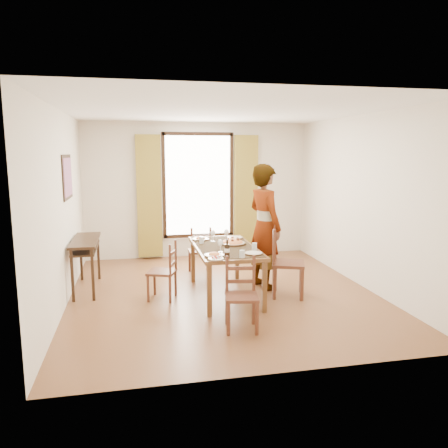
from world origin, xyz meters
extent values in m
plane|color=brown|center=(0.00, 0.00, 0.00)|extent=(5.00, 5.00, 0.00)
cube|color=silver|center=(0.00, 2.50, 1.35)|extent=(4.50, 0.10, 2.70)
cube|color=silver|center=(0.00, -2.50, 1.35)|extent=(4.50, 0.10, 2.70)
cube|color=silver|center=(-2.25, 0.00, 1.35)|extent=(0.10, 5.00, 2.70)
cube|color=silver|center=(2.25, 0.00, 1.35)|extent=(0.10, 5.00, 2.70)
cube|color=white|center=(0.00, 0.00, 2.72)|extent=(4.50, 5.00, 0.04)
cube|color=white|center=(0.00, 2.47, 1.45)|extent=(1.30, 0.04, 2.00)
cube|color=olive|center=(-0.98, 2.41, 1.25)|extent=(0.48, 0.10, 2.40)
cube|color=olive|center=(0.98, 2.41, 1.25)|extent=(0.48, 0.10, 2.40)
cube|color=black|center=(-2.24, 0.60, 1.75)|extent=(0.02, 0.86, 0.66)
cube|color=red|center=(-2.23, 0.60, 1.75)|extent=(0.01, 0.76, 0.56)
cube|color=black|center=(-2.03, 0.60, 0.78)|extent=(0.38, 1.20, 0.04)
cube|color=black|center=(-2.03, 0.60, 0.66)|extent=(0.34, 1.10, 0.03)
cube|color=black|center=(-2.17, 0.05, 0.38)|extent=(0.04, 0.04, 0.76)
cube|color=black|center=(-2.17, 1.15, 0.38)|extent=(0.04, 0.04, 0.76)
cube|color=black|center=(-1.89, 0.05, 0.38)|extent=(0.04, 0.04, 0.76)
cube|color=black|center=(-1.89, 1.15, 0.38)|extent=(0.04, 0.04, 0.76)
cube|color=brown|center=(0.01, -0.13, 0.72)|extent=(0.86, 1.68, 0.05)
cube|color=black|center=(0.01, -0.13, 0.75)|extent=(0.79, 1.55, 0.01)
cube|color=brown|center=(-0.36, -0.91, 0.35)|extent=(0.06, 0.06, 0.70)
cube|color=brown|center=(-0.36, 0.65, 0.35)|extent=(0.06, 0.06, 0.70)
cube|color=brown|center=(0.38, -0.91, 0.35)|extent=(0.06, 0.06, 0.70)
cube|color=brown|center=(0.38, 0.65, 0.35)|extent=(0.06, 0.06, 0.70)
cube|color=#59311D|center=(-0.92, -0.08, 0.40)|extent=(0.48, 0.48, 0.04)
cube|color=#59311D|center=(-1.02, 0.13, 0.20)|extent=(0.04, 0.04, 0.40)
cube|color=#59311D|center=(-0.71, 0.02, 0.20)|extent=(0.04, 0.04, 0.40)
cube|color=#59311D|center=(-1.12, -0.18, 0.20)|extent=(0.04, 0.04, 0.40)
cube|color=#59311D|center=(-0.82, -0.29, 0.20)|extent=(0.04, 0.04, 0.40)
cube|color=#59311D|center=(-0.70, 0.01, 0.63)|extent=(0.03, 0.03, 0.45)
cube|color=#59311D|center=(-0.81, -0.29, 0.63)|extent=(0.03, 0.03, 0.45)
cube|color=#59311D|center=(-0.76, -0.14, 0.54)|extent=(0.13, 0.31, 0.04)
cube|color=#59311D|center=(-0.76, -0.14, 0.70)|extent=(0.13, 0.31, 0.04)
cube|color=#59311D|center=(-0.18, 1.14, 0.40)|extent=(0.38, 0.38, 0.04)
cube|color=#59311D|center=(-0.02, 1.30, 0.20)|extent=(0.04, 0.04, 0.40)
cube|color=#59311D|center=(-0.02, 0.98, 0.20)|extent=(0.04, 0.04, 0.40)
cube|color=#59311D|center=(-0.34, 1.30, 0.20)|extent=(0.04, 0.04, 0.40)
cube|color=#59311D|center=(-0.34, 0.98, 0.20)|extent=(0.04, 0.04, 0.40)
cube|color=#59311D|center=(-0.02, 0.97, 0.63)|extent=(0.03, 0.03, 0.45)
cube|color=#59311D|center=(-0.34, 0.97, 0.63)|extent=(0.03, 0.03, 0.45)
cube|color=#59311D|center=(-0.18, 0.97, 0.54)|extent=(0.32, 0.02, 0.04)
cube|color=#59311D|center=(-0.18, 0.97, 0.70)|extent=(0.32, 0.02, 0.04)
cube|color=#59311D|center=(-0.06, -1.40, 0.41)|extent=(0.44, 0.44, 0.04)
cube|color=#59311D|center=(-0.25, -1.54, 0.21)|extent=(0.04, 0.04, 0.41)
cube|color=#59311D|center=(-0.20, -1.21, 0.21)|extent=(0.04, 0.04, 0.41)
cube|color=#59311D|center=(0.08, -1.59, 0.21)|extent=(0.04, 0.04, 0.41)
cube|color=#59311D|center=(0.13, -1.27, 0.21)|extent=(0.04, 0.04, 0.41)
cube|color=#59311D|center=(-0.20, -1.21, 0.64)|extent=(0.03, 0.03, 0.46)
cube|color=#59311D|center=(0.13, -1.26, 0.64)|extent=(0.03, 0.03, 0.46)
cube|color=#59311D|center=(-0.03, -1.23, 0.55)|extent=(0.33, 0.08, 0.05)
cube|color=#59311D|center=(-0.03, -1.23, 0.72)|extent=(0.33, 0.08, 0.05)
cube|color=#59311D|center=(0.92, -0.33, 0.49)|extent=(0.59, 0.59, 0.04)
cube|color=#59311D|center=(1.04, -0.58, 0.25)|extent=(0.04, 0.04, 0.49)
cube|color=#59311D|center=(0.67, -0.44, 0.25)|extent=(0.04, 0.04, 0.49)
cube|color=#59311D|center=(1.17, -0.21, 0.25)|extent=(0.04, 0.04, 0.49)
cube|color=#59311D|center=(0.80, -0.08, 0.25)|extent=(0.04, 0.04, 0.49)
cube|color=#59311D|center=(0.66, -0.44, 0.77)|extent=(0.04, 0.04, 0.55)
cube|color=#59311D|center=(0.79, -0.07, 0.77)|extent=(0.04, 0.04, 0.55)
cube|color=#59311D|center=(0.72, -0.26, 0.66)|extent=(0.16, 0.38, 0.05)
cube|color=#59311D|center=(0.72, -0.26, 0.85)|extent=(0.16, 0.38, 0.05)
imported|color=#92959A|center=(0.70, 0.18, 0.97)|extent=(0.96, 0.85, 1.94)
cylinder|color=silver|center=(0.36, -0.46, 0.81)|extent=(0.07, 0.07, 0.10)
cylinder|color=silver|center=(-0.30, 0.14, 0.81)|extent=(0.07, 0.07, 0.10)
cylinder|color=silver|center=(0.08, -0.87, 0.81)|extent=(0.07, 0.07, 0.10)
camera|label=1|loc=(-1.29, -6.24, 2.12)|focal=35.00mm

